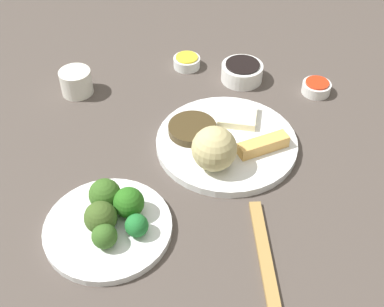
# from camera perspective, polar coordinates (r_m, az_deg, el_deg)

# --- Properties ---
(tabletop) EXTENTS (2.20, 2.20, 0.02)m
(tabletop) POSITION_cam_1_polar(r_m,az_deg,el_deg) (0.99, 2.32, 0.48)
(tabletop) COLOR #4A413C
(tabletop) RESTS_ON ground
(main_plate) EXTENTS (0.28, 0.28, 0.02)m
(main_plate) POSITION_cam_1_polar(r_m,az_deg,el_deg) (0.98, 4.01, 1.15)
(main_plate) COLOR white
(main_plate) RESTS_ON tabletop
(rice_scoop) EXTENTS (0.08, 0.08, 0.08)m
(rice_scoop) POSITION_cam_1_polar(r_m,az_deg,el_deg) (0.89, 2.73, 0.56)
(rice_scoop) COLOR tan
(rice_scoop) RESTS_ON main_plate
(spring_roll) EXTENTS (0.10, 0.07, 0.02)m
(spring_roll) POSITION_cam_1_polar(r_m,az_deg,el_deg) (0.95, 8.21, 0.98)
(spring_roll) COLOR #DDA755
(spring_roll) RESTS_ON main_plate
(crab_rangoon_wonton) EXTENTS (0.09, 0.08, 0.02)m
(crab_rangoon_wonton) POSITION_cam_1_polar(r_m,az_deg,el_deg) (1.02, 5.31, 4.36)
(crab_rangoon_wonton) COLOR beige
(crab_rangoon_wonton) RESTS_ON main_plate
(stir_fry_heap) EXTENTS (0.10, 0.10, 0.02)m
(stir_fry_heap) POSITION_cam_1_polar(r_m,az_deg,el_deg) (0.98, 0.03, 2.87)
(stir_fry_heap) COLOR #3F311A
(stir_fry_heap) RESTS_ON main_plate
(broccoli_plate) EXTENTS (0.21, 0.21, 0.01)m
(broccoli_plate) POSITION_cam_1_polar(r_m,az_deg,el_deg) (0.85, -9.66, -8.47)
(broccoli_plate) COLOR white
(broccoli_plate) RESTS_ON tabletop
(broccoli_floret_0) EXTENTS (0.05, 0.05, 0.05)m
(broccoli_floret_0) POSITION_cam_1_polar(r_m,az_deg,el_deg) (0.82, -10.50, -7.27)
(broccoli_floret_0) COLOR #3C5721
(broccoli_floret_0) RESTS_ON broccoli_plate
(broccoli_floret_1) EXTENTS (0.04, 0.04, 0.04)m
(broccoli_floret_1) POSITION_cam_1_polar(r_m,az_deg,el_deg) (0.80, -10.06, -9.36)
(broccoli_floret_1) COLOR #355E22
(broccoli_floret_1) RESTS_ON broccoli_plate
(broccoli_floret_2) EXTENTS (0.05, 0.05, 0.05)m
(broccoli_floret_2) POSITION_cam_1_polar(r_m,az_deg,el_deg) (0.83, -7.32, -5.63)
(broccoli_floret_2) COLOR #27671A
(broccoli_floret_2) RESTS_ON broccoli_plate
(broccoli_floret_3) EXTENTS (0.05, 0.05, 0.05)m
(broccoli_floret_3) POSITION_cam_1_polar(r_m,az_deg,el_deg) (0.85, -10.02, -4.67)
(broccoli_floret_3) COLOR #355F1F
(broccoli_floret_3) RESTS_ON broccoli_plate
(broccoli_floret_4) EXTENTS (0.04, 0.04, 0.04)m
(broccoli_floret_4) POSITION_cam_1_polar(r_m,az_deg,el_deg) (0.81, -6.40, -8.25)
(broccoli_floret_4) COLOR #1F702F
(broccoli_floret_4) RESTS_ON broccoli_plate
(soy_sauce_bowl) EXTENTS (0.09, 0.09, 0.04)m
(soy_sauce_bowl) POSITION_cam_1_polar(r_m,az_deg,el_deg) (1.15, 5.78, 9.28)
(soy_sauce_bowl) COLOR white
(soy_sauce_bowl) RESTS_ON tabletop
(soy_sauce_bowl_liquid) EXTENTS (0.08, 0.08, 0.00)m
(soy_sauce_bowl_liquid) POSITION_cam_1_polar(r_m,az_deg,el_deg) (1.14, 5.86, 10.17)
(soy_sauce_bowl_liquid) COLOR black
(soy_sauce_bowl_liquid) RESTS_ON soy_sauce_bowl
(sauce_ramekin_sweet_and_sour) EXTENTS (0.06, 0.06, 0.02)m
(sauce_ramekin_sweet_and_sour) POSITION_cam_1_polar(r_m,az_deg,el_deg) (1.14, 14.14, 7.35)
(sauce_ramekin_sweet_and_sour) COLOR white
(sauce_ramekin_sweet_and_sour) RESTS_ON tabletop
(sauce_ramekin_sweet_and_sour_liquid) EXTENTS (0.05, 0.05, 0.00)m
(sauce_ramekin_sweet_and_sour_liquid) POSITION_cam_1_polar(r_m,az_deg,el_deg) (1.14, 14.26, 7.92)
(sauce_ramekin_sweet_and_sour_liquid) COLOR red
(sauce_ramekin_sweet_and_sour_liquid) RESTS_ON sauce_ramekin_sweet_and_sour
(sauce_ramekin_hot_mustard) EXTENTS (0.06, 0.06, 0.02)m
(sauce_ramekin_hot_mustard) POSITION_cam_1_polar(r_m,az_deg,el_deg) (1.19, -0.61, 10.48)
(sauce_ramekin_hot_mustard) COLOR white
(sauce_ramekin_hot_mustard) RESTS_ON tabletop
(sauce_ramekin_hot_mustard_liquid) EXTENTS (0.05, 0.05, 0.00)m
(sauce_ramekin_hot_mustard_liquid) POSITION_cam_1_polar(r_m,az_deg,el_deg) (1.19, -0.61, 11.04)
(sauce_ramekin_hot_mustard_liquid) COLOR yellow
(sauce_ramekin_hot_mustard_liquid) RESTS_ON sauce_ramekin_hot_mustard
(teacup) EXTENTS (0.07, 0.07, 0.06)m
(teacup) POSITION_cam_1_polar(r_m,az_deg,el_deg) (1.13, -13.22, 8.03)
(teacup) COLOR white
(teacup) RESTS_ON tabletop
(chopsticks_pair) EXTENTS (0.03, 0.23, 0.01)m
(chopsticks_pair) POSITION_cam_1_polar(r_m,az_deg,el_deg) (0.81, 8.43, -11.88)
(chopsticks_pair) COLOR #A58043
(chopsticks_pair) RESTS_ON tabletop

